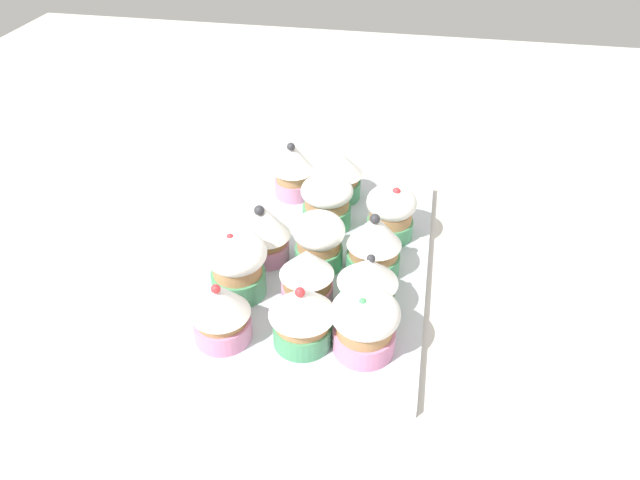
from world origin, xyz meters
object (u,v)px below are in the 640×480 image
cupcake_8 (337,174)px  cupcake_7 (327,201)px  baking_tray (320,264)px  cupcake_4 (302,314)px  cupcake_2 (374,244)px  cupcake_9 (221,311)px  cupcake_3 (391,212)px  cupcake_6 (322,240)px  cupcake_12 (293,169)px  cupcake_10 (237,264)px  cupcake_1 (368,284)px  cupcake_0 (365,323)px  cupcake_5 (306,276)px  cupcake_11 (266,232)px

cupcake_8 → cupcake_7: bearing=178.5°
baking_tray → cupcake_4: (-13.22, -0.76, 4.36)cm
cupcake_2 → cupcake_9: (-13.30, 13.67, -0.39)cm
cupcake_3 → cupcake_8: cupcake_3 is taller
cupcake_6 → cupcake_12: 15.85cm
cupcake_10 → cupcake_1: bearing=-91.0°
baking_tray → cupcake_9: (-14.12, 7.31, 4.18)cm
cupcake_3 → baking_tray: bearing=130.9°
baking_tray → cupcake_7: (7.51, 0.56, 4.12)cm
cupcake_2 → cupcake_6: size_ratio=1.18×
cupcake_2 → cupcake_9: cupcake_2 is taller
cupcake_6 → cupcake_10: cupcake_10 is taller
cupcake_1 → cupcake_9: bearing=115.8°
cupcake_0 → cupcake_10: cupcake_10 is taller
cupcake_1 → cupcake_5: cupcake_1 is taller
cupcake_1 → cupcake_3: same height
cupcake_8 → cupcake_11: 16.14cm
cupcake_3 → cupcake_11: cupcake_11 is taller
cupcake_0 → cupcake_11: bearing=46.8°
cupcake_0 → cupcake_3: 19.67cm
cupcake_1 → cupcake_6: (6.71, 6.14, -0.07)cm
cupcake_8 → cupcake_9: (-28.45, 6.94, 0.00)cm
cupcake_0 → cupcake_1: 5.65cm
cupcake_1 → cupcake_6: cupcake_1 is taller
cupcake_3 → cupcake_6: 10.30cm
cupcake_3 → cupcake_11: size_ratio=0.96×
cupcake_0 → cupcake_10: bearing=68.1°
cupcake_11 → baking_tray: bearing=-83.6°
cupcake_0 → cupcake_6: (12.35, 6.59, -0.01)cm
cupcake_5 → cupcake_11: cupcake_11 is taller
cupcake_10 → cupcake_11: (6.50, -1.47, -0.22)cm
cupcake_4 → cupcake_9: 8.12cm
cupcake_8 → cupcake_12: 5.96cm
cupcake_4 → cupcake_12: cupcake_12 is taller
baking_tray → cupcake_3: size_ratio=5.40×
baking_tray → cupcake_8: size_ratio=5.72×
cupcake_9 → cupcake_5: bearing=-47.1°
cupcake_11 → cupcake_5: bearing=-137.2°
cupcake_5 → cupcake_10: 7.67cm
cupcake_1 → cupcake_2: bearing=1.0°
cupcake_3 → cupcake_11: 15.63cm
cupcake_8 → cupcake_3: bearing=-134.3°
cupcake_4 → cupcake_7: size_ratio=1.09×
cupcake_0 → cupcake_6: size_ratio=1.03×
baking_tray → cupcake_8: cupcake_8 is taller
cupcake_11 → cupcake_12: bearing=0.1°
cupcake_6 → cupcake_8: size_ratio=1.01×
cupcake_0 → cupcake_6: 14.00cm
cupcake_4 → cupcake_7: (20.73, 1.31, -0.25)cm
cupcake_5 → cupcake_11: 9.11cm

